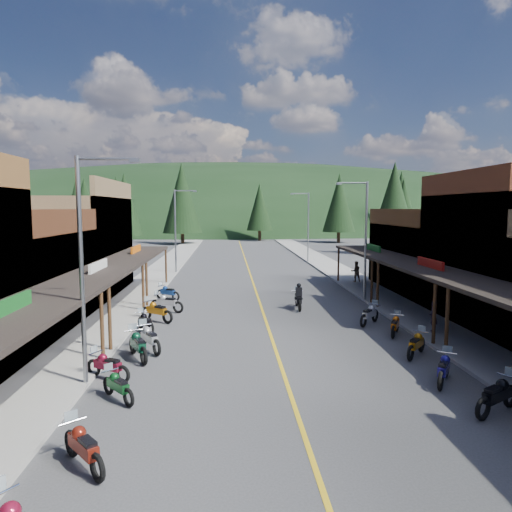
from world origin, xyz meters
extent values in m
plane|color=#38383A|center=(0.00, 0.00, 0.00)|extent=(220.00, 220.00, 0.00)
cube|color=gold|center=(0.00, 20.00, 0.01)|extent=(0.15, 90.00, 0.01)
cube|color=gray|center=(-8.70, 20.00, 0.07)|extent=(3.40, 94.00, 0.15)
cube|color=gray|center=(8.70, 20.00, 0.07)|extent=(3.40, 94.00, 0.15)
cube|color=black|center=(-8.70, -7.90, 3.00)|extent=(3.20, 10.20, 0.18)
cylinder|color=#472D19|center=(-7.20, -3.40, 1.50)|extent=(0.16, 0.16, 3.00)
cube|color=#14591E|center=(-8.70, -7.90, 3.20)|extent=(0.12, 3.00, 0.70)
cube|color=#3F2111|center=(-10.15, 1.70, 3.10)|extent=(0.30, 9.00, 6.20)
cube|color=black|center=(-8.70, 1.70, 3.00)|extent=(3.20, 9.00, 0.18)
cylinder|color=#472D19|center=(-7.20, -2.20, 1.50)|extent=(0.16, 0.16, 3.00)
cylinder|color=#472D19|center=(-7.20, 5.60, 1.50)|extent=(0.16, 0.16, 3.00)
cube|color=silver|center=(-8.70, 1.70, 3.20)|extent=(0.12, 3.00, 0.70)
cube|color=brown|center=(-14.00, 11.30, 3.50)|extent=(8.00, 10.20, 7.00)
cube|color=brown|center=(-10.15, 11.30, 4.10)|extent=(0.30, 10.20, 8.20)
cube|color=black|center=(-8.70, 11.30, 3.00)|extent=(3.20, 10.20, 0.18)
cylinder|color=#472D19|center=(-7.20, 6.80, 1.50)|extent=(0.16, 0.16, 3.00)
cylinder|color=#472D19|center=(-7.20, 15.80, 1.50)|extent=(0.16, 0.16, 3.00)
cube|color=#CC590C|center=(-8.70, 11.30, 3.20)|extent=(0.12, 3.00, 0.70)
cylinder|color=#472D19|center=(7.20, -3.40, 1.50)|extent=(0.16, 0.16, 3.00)
cube|color=#562B19|center=(10.15, 1.70, 4.10)|extent=(0.30, 9.00, 8.20)
cube|color=black|center=(8.70, 1.70, 3.00)|extent=(3.20, 9.00, 0.18)
cylinder|color=#472D19|center=(7.20, -2.20, 1.50)|extent=(0.16, 0.16, 3.00)
cylinder|color=#472D19|center=(7.20, 5.60, 1.50)|extent=(0.16, 0.16, 3.00)
cube|color=#B2140F|center=(8.70, 1.70, 3.20)|extent=(0.12, 3.00, 0.70)
cube|color=#4C2D16|center=(14.00, 11.30, 2.50)|extent=(8.00, 10.20, 5.00)
cube|color=#4C2D16|center=(10.15, 11.30, 3.10)|extent=(0.30, 10.20, 6.20)
cube|color=black|center=(8.70, 11.30, 3.00)|extent=(3.20, 10.20, 0.18)
cylinder|color=#472D19|center=(7.20, 6.80, 1.50)|extent=(0.16, 0.16, 3.00)
cylinder|color=#472D19|center=(7.20, 15.80, 1.50)|extent=(0.16, 0.16, 3.00)
cube|color=#14591E|center=(8.70, 11.30, 3.20)|extent=(0.12, 3.00, 0.70)
cylinder|color=gray|center=(-7.10, -6.00, 4.00)|extent=(0.16, 0.16, 8.00)
cylinder|color=gray|center=(-6.10, -6.00, 7.90)|extent=(2.00, 0.10, 0.10)
cube|color=gray|center=(-5.20, -6.00, 7.85)|extent=(0.35, 0.18, 0.12)
cylinder|color=gray|center=(-7.10, 22.00, 4.00)|extent=(0.16, 0.16, 8.00)
cylinder|color=gray|center=(-6.10, 22.00, 7.90)|extent=(2.00, 0.10, 0.10)
cube|color=gray|center=(-5.20, 22.00, 7.85)|extent=(0.35, 0.18, 0.12)
cylinder|color=gray|center=(7.10, 8.00, 4.00)|extent=(0.16, 0.16, 8.00)
cylinder|color=gray|center=(6.10, 8.00, 7.90)|extent=(2.00, 0.10, 0.10)
cube|color=gray|center=(5.20, 8.00, 7.85)|extent=(0.35, 0.18, 0.12)
cylinder|color=gray|center=(7.10, 30.00, 4.00)|extent=(0.16, 0.16, 8.00)
cylinder|color=gray|center=(6.10, 30.00, 7.90)|extent=(2.00, 0.10, 0.10)
cube|color=gray|center=(5.20, 30.00, 7.85)|extent=(0.35, 0.18, 0.12)
ellipsoid|color=black|center=(0.00, 135.00, 0.00)|extent=(310.00, 140.00, 60.00)
cylinder|color=black|center=(-40.00, 62.00, 1.00)|extent=(0.60, 0.60, 2.00)
cone|color=black|center=(-40.00, 62.00, 6.50)|extent=(5.04, 5.04, 9.00)
cylinder|color=black|center=(-24.00, 70.00, 1.00)|extent=(0.60, 0.60, 2.00)
cone|color=black|center=(-24.00, 70.00, 7.25)|extent=(5.88, 5.88, 10.50)
cylinder|color=black|center=(-10.00, 58.00, 1.00)|extent=(0.60, 0.60, 2.00)
cone|color=black|center=(-10.00, 58.00, 8.00)|extent=(6.72, 6.72, 12.00)
cylinder|color=black|center=(4.00, 66.00, 1.00)|extent=(0.60, 0.60, 2.00)
cone|color=black|center=(4.00, 66.00, 6.50)|extent=(5.04, 5.04, 9.00)
cylinder|color=black|center=(18.00, 60.00, 1.00)|extent=(0.60, 0.60, 2.00)
cone|color=black|center=(18.00, 60.00, 7.25)|extent=(5.88, 5.88, 10.50)
cylinder|color=black|center=(34.00, 72.00, 1.00)|extent=(0.60, 0.60, 2.00)
cone|color=black|center=(34.00, 72.00, 8.00)|extent=(6.72, 6.72, 12.00)
cylinder|color=black|center=(46.00, 64.00, 1.00)|extent=(0.60, 0.60, 2.00)
cone|color=black|center=(46.00, 64.00, 6.50)|extent=(5.04, 5.04, 9.00)
cylinder|color=black|center=(-32.00, 76.00, 1.00)|extent=(0.60, 0.60, 2.00)
cone|color=black|center=(-32.00, 76.00, 7.25)|extent=(5.88, 5.88, 10.50)
cylinder|color=black|center=(-22.00, 40.00, 1.00)|extent=(0.60, 0.60, 2.00)
cone|color=black|center=(-22.00, 40.00, 6.00)|extent=(4.48, 4.48, 8.00)
cylinder|color=black|center=(24.00, 45.00, 1.00)|extent=(0.60, 0.60, 2.00)
cone|color=black|center=(24.00, 45.00, 6.40)|extent=(4.93, 4.93, 8.80)
cylinder|color=black|center=(-18.00, 50.00, 1.00)|extent=(0.60, 0.60, 2.00)
cone|color=black|center=(-18.00, 50.00, 6.80)|extent=(5.38, 5.38, 9.60)
cylinder|color=black|center=(20.00, 38.00, 1.00)|extent=(0.60, 0.60, 2.00)
cone|color=black|center=(20.00, 38.00, 7.20)|extent=(5.82, 5.82, 10.40)
imported|color=#291F2E|center=(8.03, -0.33, 0.93)|extent=(0.51, 0.65, 1.56)
imported|color=brown|center=(8.55, 15.26, 1.00)|extent=(0.85, 0.51, 1.71)
camera|label=1|loc=(-2.06, -21.82, 6.25)|focal=32.00mm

